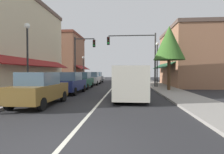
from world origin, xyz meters
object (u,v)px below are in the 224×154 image
traffic_signal_mast_arm (139,50)px  street_lamp_right_mid (157,57)px  parked_car_distant_left (97,77)px  street_lamp_left_near (27,48)px  street_lamp_left_far (83,65)px  traffic_signal_left_corner (81,54)px  parked_car_third_left (82,80)px  van_in_lane (130,82)px  parked_car_nearest_left (40,89)px  tree_right_near (169,43)px  parked_car_second_left (70,83)px  parked_car_far_left (93,78)px

traffic_signal_mast_arm → street_lamp_right_mid: size_ratio=1.21×
parked_car_distant_left → street_lamp_left_near: (-1.72, -17.57, 2.47)m
street_lamp_left_far → traffic_signal_left_corner: bearing=-78.8°
parked_car_distant_left → street_lamp_left_far: 3.00m
parked_car_third_left → van_in_lane: van_in_lane is taller
parked_car_nearest_left → tree_right_near: 12.17m
parked_car_third_left → van_in_lane: (4.93, -7.33, 0.27)m
parked_car_nearest_left → traffic_signal_mast_arm: bearing=63.1°
parked_car_second_left → street_lamp_left_near: 4.38m
parked_car_nearest_left → parked_car_distant_left: 19.84m
street_lamp_left_near → parked_car_second_left: bearing=58.2°
street_lamp_right_mid → street_lamp_left_far: bearing=144.3°
parked_car_nearest_left → parked_car_distant_left: same height
parked_car_third_left → parked_car_far_left: bearing=89.6°
traffic_signal_left_corner → parked_car_third_left: bearing=-73.8°
parked_car_far_left → street_lamp_right_mid: (8.11, -4.13, 2.52)m
parked_car_nearest_left → street_lamp_left_far: street_lamp_left_far is taller
parked_car_second_left → parked_car_third_left: (-0.07, 4.50, 0.00)m
parked_car_nearest_left → parked_car_far_left: bearing=90.9°
street_lamp_left_near → street_lamp_left_far: street_lamp_left_near is taller
street_lamp_left_near → parked_car_third_left: bearing=76.4°
parked_car_distant_left → tree_right_near: size_ratio=0.68×
parked_car_third_left → street_lamp_left_near: street_lamp_left_near is taller
street_lamp_right_mid → street_lamp_left_far: street_lamp_right_mid is taller
van_in_lane → street_lamp_right_mid: (3.22, 8.91, 2.25)m
traffic_signal_left_corner → parked_car_distant_left: bearing=83.9°
parked_car_distant_left → parked_car_far_left: bearing=-87.7°
parked_car_distant_left → tree_right_near: tree_right_near is taller
parked_car_nearest_left → street_lamp_right_mid: size_ratio=0.81×
parked_car_third_left → street_lamp_right_mid: street_lamp_right_mid is taller
van_in_lane → parked_car_distant_left: bearing=106.6°
street_lamp_right_mid → tree_right_near: 3.70m
parked_car_far_left → tree_right_near: 12.04m
street_lamp_left_far → tree_right_near: bearing=-45.4°
parked_car_distant_left → street_lamp_left_far: (-1.92, -1.11, 2.02)m
parked_car_distant_left → street_lamp_left_near: 17.83m
parked_car_far_left → parked_car_second_left: bearing=-90.1°
parked_car_nearest_left → street_lamp_left_near: size_ratio=0.82×
parked_car_far_left → van_in_lane: (4.89, -13.03, 0.27)m
traffic_signal_mast_arm → street_lamp_left_near: 12.17m
parked_car_distant_left → street_lamp_left_near: bearing=-95.4°
traffic_signal_left_corner → van_in_lane: bearing=-60.6°
parked_car_second_left → traffic_signal_mast_arm: bearing=46.6°
van_in_lane → parked_car_second_left: bearing=150.1°
parked_car_third_left → street_lamp_left_far: 9.34m
van_in_lane → street_lamp_left_far: street_lamp_left_far is taller
parked_car_far_left → traffic_signal_mast_arm: 8.03m
tree_right_near → street_lamp_left_near: bearing=-151.7°
parked_car_nearest_left → traffic_signal_left_corner: bearing=95.0°
street_lamp_left_far → parked_car_far_left: bearing=-57.0°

